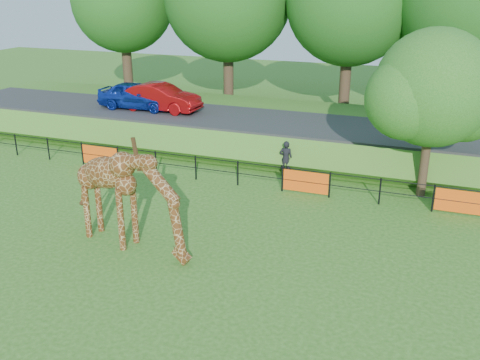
{
  "coord_description": "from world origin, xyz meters",
  "views": [
    {
      "loc": [
        7.7,
        -12.24,
        8.4
      ],
      "look_at": [
        1.73,
        3.65,
        2.0
      ],
      "focal_mm": 40.0,
      "sensor_mm": 36.0,
      "label": 1
    }
  ],
  "objects": [
    {
      "name": "visitor",
      "position": [
        1.6,
        9.89,
        0.82
      ],
      "size": [
        0.65,
        0.48,
        1.64
      ],
      "primitive_type": "imported",
      "rotation": [
        0.0,
        0.0,
        3.29
      ],
      "color": "black",
      "rests_on": "ground"
    },
    {
      "name": "ground",
      "position": [
        0.0,
        0.0,
        0.0
      ],
      "size": [
        90.0,
        90.0,
        0.0
      ],
      "primitive_type": "plane",
      "color": "#2C6519",
      "rests_on": "ground"
    },
    {
      "name": "bg_tree_line",
      "position": [
        1.89,
        22.0,
        7.19
      ],
      "size": [
        37.3,
        8.8,
        11.82
      ],
      "color": "#312516",
      "rests_on": "ground"
    },
    {
      "name": "perimeter_fence",
      "position": [
        0.0,
        8.0,
        0.55
      ],
      "size": [
        28.07,
        0.1,
        1.1
      ],
      "primitive_type": null,
      "color": "black",
      "rests_on": "ground"
    },
    {
      "name": "embankment",
      "position": [
        0.0,
        15.5,
        0.65
      ],
      "size": [
        40.0,
        9.0,
        1.3
      ],
      "primitive_type": "cube",
      "color": "#2C6519",
      "rests_on": "ground"
    },
    {
      "name": "car_blue",
      "position": [
        -8.38,
        13.92,
        2.19
      ],
      "size": [
        4.55,
        1.94,
        1.53
      ],
      "primitive_type": "imported",
      "rotation": [
        0.0,
        0.0,
        1.6
      ],
      "color": "#1534B1",
      "rests_on": "road"
    },
    {
      "name": "giraffe",
      "position": [
        -1.26,
        1.44,
        1.71
      ],
      "size": [
        4.87,
        1.92,
        3.42
      ],
      "primitive_type": null,
      "rotation": [
        0.0,
        0.0,
        -0.22
      ],
      "color": "#582E12",
      "rests_on": "ground"
    },
    {
      "name": "road",
      "position": [
        0.0,
        14.0,
        1.36
      ],
      "size": [
        40.0,
        5.0,
        0.12
      ],
      "primitive_type": "cube",
      "color": "#29292B",
      "rests_on": "embankment"
    },
    {
      "name": "tree_east",
      "position": [
        7.6,
        9.63,
        4.28
      ],
      "size": [
        5.4,
        4.71,
        6.76
      ],
      "color": "#312516",
      "rests_on": "ground"
    },
    {
      "name": "car_red",
      "position": [
        -6.9,
        13.94,
        2.18
      ],
      "size": [
        4.7,
        1.84,
        1.52
      ],
      "primitive_type": "imported",
      "rotation": [
        0.0,
        0.0,
        1.52
      ],
      "color": "#A30B0D",
      "rests_on": "road"
    }
  ]
}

